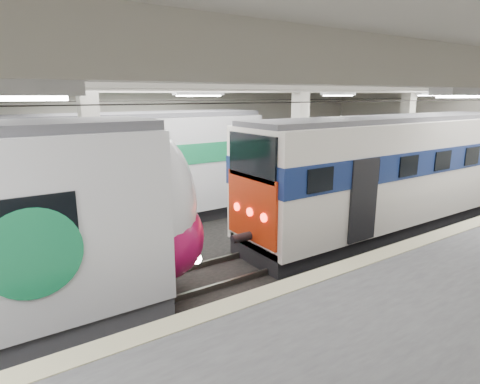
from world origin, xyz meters
TOP-DOWN VIEW (x-y plane):
  - station_hall at (0.00, -1.74)m, footprint 36.00×24.00m
  - older_rer at (6.73, 0.00)m, footprint 12.53×2.77m
  - far_train at (-2.55, 5.50)m, footprint 13.39×3.06m

SIDE VIEW (x-z plane):
  - older_rer at x=6.73m, z-range 0.10..4.28m
  - far_train at x=-2.55m, z-range 0.07..4.35m
  - station_hall at x=0.00m, z-range 0.37..6.12m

